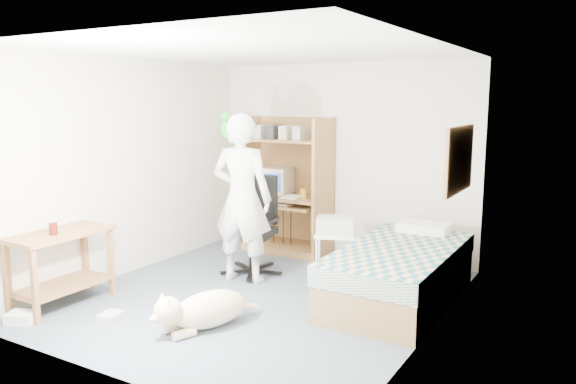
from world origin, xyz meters
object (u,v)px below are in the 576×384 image
Objects in this scene: side_desk at (61,257)px; computer_hutch at (286,190)px; person at (242,199)px; printer_cart at (335,249)px; office_chair at (254,239)px; dog at (204,309)px; bed at (400,273)px.

computer_hutch is at bearing 73.86° from side_desk.
person reaches higher than side_desk.
person is at bearing -79.72° from computer_hutch.
printer_cart is (1.99, 2.11, -0.13)m from side_desk.
office_chair is at bearing -79.97° from computer_hutch.
printer_cart reaches higher than dog.
person is (0.06, -0.31, 0.54)m from office_chair.
person reaches higher than dog.
printer_cart is at bearing 46.64° from side_desk.
printer_cart is at bearing -36.15° from computer_hutch.
dog is 1.85× the size of printer_cart.
computer_hutch is at bearing 127.20° from dog.
office_chair is at bearing 173.39° from printer_cart.
computer_hutch is 3.24× the size of printer_cart.
person is at bearing 132.20° from dog.
computer_hutch is 3.08m from side_desk.
bed is 3.63× the size of printer_cart.
computer_hutch is 2.86m from dog.
computer_hutch reaches higher than dog.
office_chair is 1.70m from dog.
dog is 1.91m from printer_cart.
printer_cart is (0.89, 0.56, -0.58)m from person.
person is 1.57m from dog.
bed is 1.89m from person.
side_desk is at bearing 43.88° from person.
side_desk is 2.90m from printer_cart.
bed is 0.91m from printer_cart.
person reaches higher than computer_hutch.
bed reaches higher than dog.
dog is at bearing -74.88° from computer_hutch.
computer_hutch is 2.35m from bed.
office_chair is at bearing 130.52° from dog.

